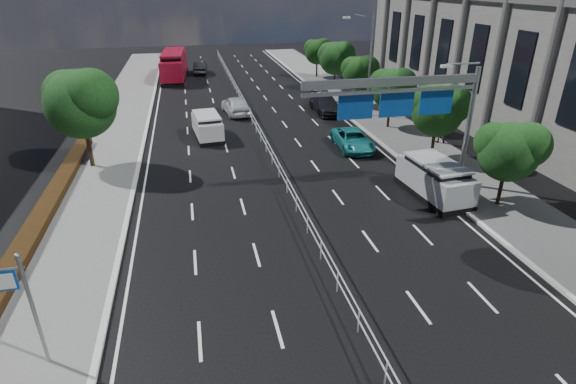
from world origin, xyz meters
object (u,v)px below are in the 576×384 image
object	(u,v)px
near_car_silver	(236,105)
red_bus	(174,64)
overhead_gantry	(411,99)
white_minivan	(207,126)
pedestrian_a	(445,172)
toilet_sign	(12,294)
parked_car_teal	(353,140)
parked_car_dark	(326,104)
pedestrian_b	(440,130)
silver_minivan	(435,179)
near_car_dark	(200,68)

from	to	relation	value
near_car_silver	red_bus	bearing A→B (deg)	-80.58
overhead_gantry	near_car_silver	bearing A→B (deg)	111.89
white_minivan	pedestrian_a	bearing A→B (deg)	-48.94
toilet_sign	parked_car_teal	distance (m)	25.04
parked_car_teal	pedestrian_a	world-z (taller)	pedestrian_a
near_car_silver	parked_car_dark	distance (m)	8.55
red_bus	pedestrian_b	distance (m)	36.57
silver_minivan	pedestrian_b	bearing A→B (deg)	53.95
overhead_gantry	silver_minivan	xyz separation A→B (m)	(1.56, -1.07, -4.54)
pedestrian_a	pedestrian_b	distance (m)	8.25
toilet_sign	near_car_silver	xyz separation A→B (m)	(9.95, 29.31, -2.10)
toilet_sign	pedestrian_a	bearing A→B (deg)	26.05
red_bus	parked_car_teal	xyz separation A→B (m)	(13.21, -30.09, -1.07)
silver_minivan	pedestrian_a	distance (m)	1.68
silver_minivan	pedestrian_a	world-z (taller)	silver_minivan
parked_car_dark	silver_minivan	bearing A→B (deg)	-86.53
near_car_silver	pedestrian_b	bearing A→B (deg)	132.66
near_car_silver	near_car_dark	bearing A→B (deg)	-91.21
white_minivan	silver_minivan	world-z (taller)	silver_minivan
toilet_sign	red_bus	xyz separation A→B (m)	(4.24, 47.90, -1.18)
toilet_sign	silver_minivan	distance (m)	21.33
white_minivan	red_bus	xyz separation A→B (m)	(-2.71, 25.18, 0.80)
near_car_dark	silver_minivan	xyz separation A→B (m)	(11.70, -41.54, 0.30)
parked_car_dark	pedestrian_a	world-z (taller)	pedestrian_a
pedestrian_b	pedestrian_a	bearing A→B (deg)	83.54
toilet_sign	red_bus	size ratio (longest dim) A/B	0.38
toilet_sign	pedestrian_b	size ratio (longest dim) A/B	2.26
near_car_dark	pedestrian_b	distance (m)	37.18
toilet_sign	overhead_gantry	xyz separation A→B (m)	(17.69, 10.05, 2.66)
silver_minivan	parked_car_dark	distance (m)	19.07
silver_minivan	pedestrian_b	size ratio (longest dim) A/B	2.80
toilet_sign	parked_car_teal	xyz separation A→B (m)	(17.45, 17.81, -2.25)
overhead_gantry	silver_minivan	bearing A→B (deg)	-34.33
toilet_sign	red_bus	world-z (taller)	toilet_sign
overhead_gantry	silver_minivan	distance (m)	4.92
parked_car_teal	near_car_silver	bearing A→B (deg)	124.82
silver_minivan	parked_car_teal	bearing A→B (deg)	96.81
red_bus	parked_car_dark	world-z (taller)	red_bus
white_minivan	pedestrian_a	world-z (taller)	white_minivan
pedestrian_a	toilet_sign	bearing A→B (deg)	27.62
overhead_gantry	pedestrian_b	size ratio (longest dim) A/B	5.32
white_minivan	parked_car_dark	world-z (taller)	white_minivan
white_minivan	near_car_silver	size ratio (longest dim) A/B	0.95
white_minivan	parked_car_dark	size ratio (longest dim) A/B	0.86
near_car_dark	pedestrian_b	size ratio (longest dim) A/B	2.42
red_bus	parked_car_teal	size ratio (longest dim) A/B	2.30
red_bus	near_car_dark	size ratio (longest dim) A/B	2.46
overhead_gantry	near_car_dark	distance (m)	42.01
toilet_sign	parked_car_dark	bearing A→B (deg)	56.72
white_minivan	parked_car_teal	distance (m)	11.60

